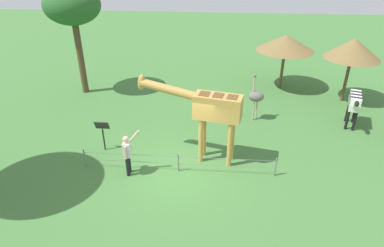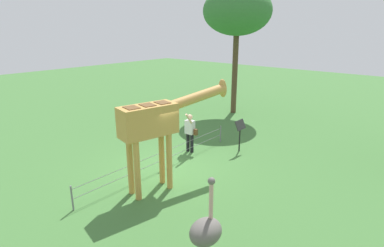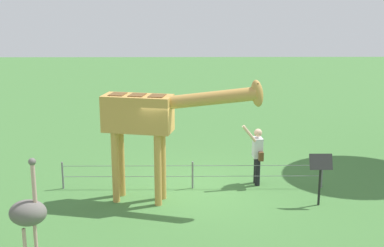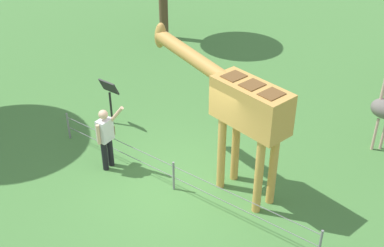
% 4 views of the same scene
% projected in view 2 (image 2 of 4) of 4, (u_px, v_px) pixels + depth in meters
% --- Properties ---
extents(ground_plane, '(60.00, 60.00, 0.00)m').
position_uv_depth(ground_plane, '(167.00, 169.00, 10.93)').
color(ground_plane, '#427538').
extents(giraffe, '(3.95, 1.30, 3.22)m').
position_uv_depth(giraffe, '(159.00, 122.00, 9.09)').
color(giraffe, '#C69347').
rests_on(giraffe, ground_plane).
extents(visitor, '(0.60, 0.58, 1.74)m').
position_uv_depth(visitor, '(190.00, 131.00, 12.22)').
color(visitor, black).
rests_on(visitor, ground_plane).
extents(ostrich, '(0.70, 0.56, 2.25)m').
position_uv_depth(ostrich, '(206.00, 232.00, 5.74)').
color(ostrich, '#CC9E93').
rests_on(ostrich, ground_plane).
extents(tree_northeast, '(3.75, 3.75, 7.03)m').
position_uv_depth(tree_northeast, '(237.00, 12.00, 16.64)').
color(tree_northeast, brown).
rests_on(tree_northeast, ground_plane).
extents(info_sign, '(0.56, 0.21, 1.32)m').
position_uv_depth(info_sign, '(240.00, 129.00, 12.28)').
color(info_sign, black).
rests_on(info_sign, ground_plane).
extents(wire_fence, '(7.05, 0.05, 0.75)m').
position_uv_depth(wire_fence, '(164.00, 158.00, 10.91)').
color(wire_fence, slate).
rests_on(wire_fence, ground_plane).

